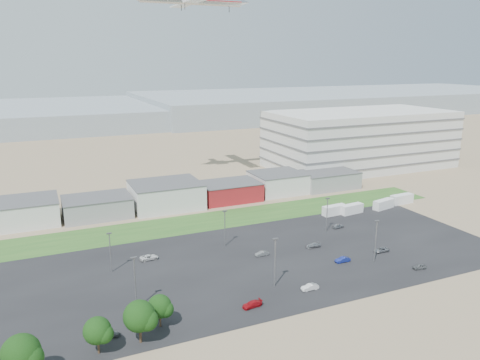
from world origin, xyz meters
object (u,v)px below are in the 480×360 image
box_trailer_a (334,210)px  parked_car_1 (343,260)px  parked_car_2 (419,267)px  parked_car_10 (109,334)px  parked_car_0 (381,250)px  parked_car_8 (338,226)px  parked_car_3 (252,304)px  parked_car_12 (313,245)px  parked_car_7 (262,254)px  parked_car_9 (149,257)px  parked_car_13 (310,287)px

box_trailer_a → parked_car_1: 35.85m
parked_car_2 → parked_car_10: 69.96m
parked_car_0 → parked_car_2: parked_car_0 is taller
parked_car_2 → parked_car_8: parked_car_8 is taller
parked_car_2 → parked_car_3: parked_car_3 is taller
parked_car_2 → parked_car_12: size_ratio=0.82×
box_trailer_a → parked_car_10: size_ratio=2.06×
parked_car_7 → parked_car_8: parked_car_8 is taller
parked_car_8 → parked_car_9: 54.86m
parked_car_3 → parked_car_0: bearing=99.4°
parked_car_13 → box_trailer_a: bearing=142.0°
parked_car_1 → parked_car_12: (-1.52, 10.59, -0.05)m
parked_car_7 → parked_car_9: size_ratio=0.78×
parked_car_1 → parked_car_10: 56.75m
parked_car_9 → parked_car_8: bearing=-94.2°
parked_car_9 → parked_car_1: bearing=-119.6°
parked_car_12 → parked_car_1: bearing=10.0°
parked_car_1 → parked_car_10: parked_car_1 is taller
box_trailer_a → parked_car_12: (-20.38, -19.89, -0.92)m
box_trailer_a → parked_car_7: 39.85m
parked_car_8 → parked_car_12: (-14.36, -9.32, -0.04)m
parked_car_2 → parked_car_8: (-1.17, 30.21, 0.06)m
parked_car_1 → parked_car_2: parked_car_1 is taller
parked_car_2 → parked_car_8: bearing=-170.4°
parked_car_1 → parked_car_3: 30.54m
box_trailer_a → parked_car_8: bearing=-124.0°
parked_car_7 → parked_car_13: bearing=3.2°
box_trailer_a → parked_car_7: (-34.86, -19.30, -0.92)m
parked_car_8 → parked_car_12: parked_car_8 is taller
box_trailer_a → parked_car_2: size_ratio=2.43×
parked_car_0 → parked_car_8: size_ratio=1.12×
parked_car_7 → parked_car_10: (-39.95, -20.64, -0.01)m
parked_car_3 → parked_car_7: parked_car_3 is taller
parked_car_2 → parked_car_9: bearing=-111.1°
parked_car_8 → box_trailer_a: bearing=-36.8°
box_trailer_a → parked_car_1: bearing=-126.0°
parked_car_8 → parked_car_13: (-27.49, -28.70, 0.01)m
box_trailer_a → parked_car_13: box_trailer_a is taller
parked_car_1 → parked_car_7: size_ratio=1.09×
box_trailer_a → parked_car_2: 41.07m
parked_car_13 → parked_car_3: bearing=-81.6°
parked_car_7 → parked_car_9: parked_car_9 is taller
parked_car_0 → parked_car_8: 18.76m
parked_car_9 → parked_car_3: bearing=-160.5°
parked_car_0 → parked_car_2: bearing=7.9°
parked_car_1 → parked_car_2: 17.38m
parked_car_8 → parked_car_7: bearing=99.7°
parked_car_10 → parked_car_3: bearing=-86.9°
box_trailer_a → parked_car_1: size_ratio=2.11×
parked_car_13 → parked_car_1: bearing=123.4°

